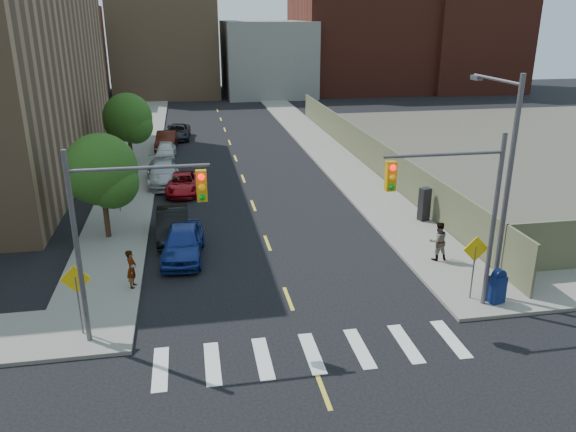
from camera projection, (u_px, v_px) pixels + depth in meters
name	position (u px, v px, depth m)	size (l,w,h in m)	color
sidewalk_nw	(144.00, 137.00, 52.64)	(3.50, 73.00, 0.15)	gray
sidewalk_ne	(305.00, 131.00, 55.22)	(3.50, 73.00, 0.15)	gray
fence_north	(366.00, 149.00, 42.63)	(0.12, 44.00, 2.50)	#5B6144
gravel_lot	(564.00, 149.00, 47.96)	(36.00, 42.00, 0.06)	#595447
bg_bldg_west	(43.00, 53.00, 74.62)	(14.00, 18.00, 12.00)	#592319
bg_bldg_midwest	(165.00, 40.00, 78.63)	(14.00, 16.00, 15.00)	#8C6B4C
bg_bldg_center	(266.00, 58.00, 79.96)	(12.00, 16.00, 10.00)	gray
bg_bldg_east	(358.00, 35.00, 83.12)	(18.00, 18.00, 16.00)	#592319
bg_bldg_fareast	(465.00, 27.00, 83.59)	(14.00, 16.00, 18.00)	#592319
signal_nw	(122.00, 221.00, 18.56)	(4.59, 0.30, 7.00)	#59595E
signal_ne	(459.00, 201.00, 20.56)	(4.59, 0.30, 7.00)	#59595E
streetlight_ne	(504.00, 173.00, 21.52)	(0.25, 3.70, 9.00)	#59595E
warn_sign_nw	(77.00, 287.00, 19.59)	(1.06, 0.06, 2.83)	#59595E
warn_sign_ne	(475.00, 256.00, 22.08)	(1.06, 0.06, 2.83)	#59595E
warn_sign_midwest	(117.00, 180.00, 32.08)	(1.06, 0.06, 2.83)	#59595E
tree_west_near	(102.00, 174.00, 27.88)	(3.66, 3.64, 5.52)	#332114
tree_west_far	(128.00, 121.00, 41.76)	(3.66, 3.64, 5.52)	#332114
parked_car_blue	(183.00, 242.00, 26.53)	(1.86, 4.63, 1.58)	navy
parked_car_black	(173.00, 224.00, 28.95)	(1.59, 4.57, 1.50)	black
parked_car_red	(182.00, 183.00, 36.35)	(2.06, 4.46, 1.24)	#A81019
parked_car_silver	(163.00, 173.00, 38.06)	(2.14, 5.27, 1.53)	#B6BBBF
parked_car_white	(166.00, 150.00, 45.04)	(1.55, 3.85, 1.31)	silver
parked_car_maroon	(166.00, 141.00, 47.83)	(1.60, 4.59, 1.51)	#46170E
parked_car_grey	(178.00, 132.00, 51.95)	(2.18, 4.73, 1.32)	#222227
mailbox	(497.00, 286.00, 22.15)	(0.68, 0.58, 1.44)	navy
payphone	(424.00, 204.00, 30.97)	(0.55, 0.45, 1.85)	black
pedestrian_west	(132.00, 269.00, 23.37)	(0.60, 0.40, 1.65)	gray
pedestrian_east	(438.00, 241.00, 25.95)	(0.90, 0.70, 1.85)	gray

